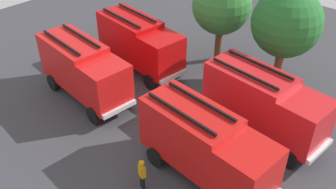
{
  "coord_description": "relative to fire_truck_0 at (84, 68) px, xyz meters",
  "views": [
    {
      "loc": [
        12.58,
        -13.58,
        14.39
      ],
      "look_at": [
        0.0,
        0.0,
        1.4
      ],
      "focal_mm": 40.15,
      "sensor_mm": 36.0,
      "label": 1
    }
  ],
  "objects": [
    {
      "name": "ground_plane",
      "position": [
        5.14,
        2.3,
        -2.15
      ],
      "size": [
        46.97,
        46.97,
        0.0
      ],
      "primitive_type": "plane",
      "color": "#38383D"
    },
    {
      "name": "fire_truck_0",
      "position": [
        0.0,
        0.0,
        0.0
      ],
      "size": [
        7.37,
        3.22,
        3.88
      ],
      "rotation": [
        0.0,
        0.0,
        -0.08
      ],
      "color": "red",
      "rests_on": "ground"
    },
    {
      "name": "fire_truck_1",
      "position": [
        10.0,
        -0.31,
        0.0
      ],
      "size": [
        7.33,
        3.11,
        3.88
      ],
      "rotation": [
        0.0,
        0.0,
        -0.06
      ],
      "color": "red",
      "rests_on": "ground"
    },
    {
      "name": "fire_truck_2",
      "position": [
        -0.08,
        4.93,
        0.0
      ],
      "size": [
        7.41,
        3.33,
        3.88
      ],
      "rotation": [
        0.0,
        0.0,
        -0.1
      ],
      "color": "red",
      "rests_on": "ground"
    },
    {
      "name": "fire_truck_3",
      "position": [
        10.24,
        4.6,
        0.0
      ],
      "size": [
        7.36,
        3.18,
        3.88
      ],
      "rotation": [
        0.0,
        0.0,
        -0.07
      ],
      "color": "red",
      "rests_on": "ground"
    },
    {
      "name": "firefighter_0",
      "position": [
        11.95,
        7.19,
        -1.11
      ],
      "size": [
        0.43,
        0.3,
        1.84
      ],
      "rotation": [
        0.0,
        0.0,
        4.77
      ],
      "color": "black",
      "rests_on": "ground"
    },
    {
      "name": "firefighter_1",
      "position": [
        11.01,
        7.6,
        -1.18
      ],
      "size": [
        0.28,
        0.44,
        1.73
      ],
      "rotation": [
        0.0,
        0.0,
        0.08
      ],
      "color": "black",
      "rests_on": "ground"
    },
    {
      "name": "firefighter_3",
      "position": [
        8.27,
        -2.92,
        -1.2
      ],
      "size": [
        0.48,
        0.37,
        1.7
      ],
      "rotation": [
        0.0,
        0.0,
        4.37
      ],
      "color": "black",
      "rests_on": "ground"
    },
    {
      "name": "tree_0",
      "position": [
        3.36,
        9.77,
        2.22
      ],
      "size": [
        4.2,
        4.2,
        6.5
      ],
      "color": "brown",
      "rests_on": "ground"
    },
    {
      "name": "tree_1",
      "position": [
        8.4,
        9.65,
        2.46
      ],
      "size": [
        4.42,
        4.42,
        6.85
      ],
      "color": "brown",
      "rests_on": "ground"
    },
    {
      "name": "traffic_cone_0",
      "position": [
        11.47,
        7.01,
        -1.83
      ],
      "size": [
        0.45,
        0.45,
        0.64
      ],
      "primitive_type": "cone",
      "color": "#F2600C",
      "rests_on": "ground"
    },
    {
      "name": "traffic_cone_1",
      "position": [
        5.48,
        0.39,
        -1.8
      ],
      "size": [
        0.5,
        0.5,
        0.71
      ],
      "primitive_type": "cone",
      "color": "#F2600C",
      "rests_on": "ground"
    }
  ]
}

